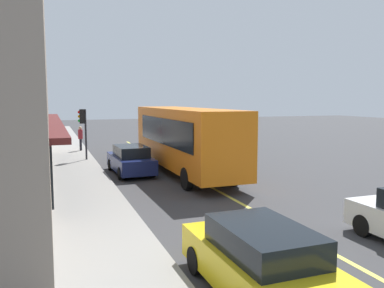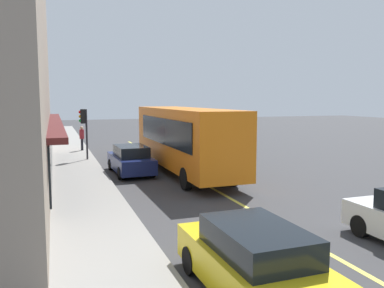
{
  "view_description": "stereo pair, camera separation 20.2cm",
  "coord_description": "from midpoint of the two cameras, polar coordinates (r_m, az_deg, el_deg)",
  "views": [
    {
      "loc": [
        -18.9,
        6.81,
        3.99
      ],
      "look_at": [
        0.85,
        -0.32,
        1.6
      ],
      "focal_mm": 37.09,
      "sensor_mm": 36.0,
      "label": 1
    },
    {
      "loc": [
        -18.96,
        6.62,
        3.99
      ],
      "look_at": [
        0.85,
        -0.32,
        1.6
      ],
      "focal_mm": 37.09,
      "sensor_mm": 36.0,
      "label": 2
    }
  ],
  "objects": [
    {
      "name": "traffic_light",
      "position": [
        25.98,
        -15.63,
        3.04
      ],
      "size": [
        0.3,
        0.52,
        3.2
      ],
      "color": "#2D2D33",
      "rests_on": "sidewalk"
    },
    {
      "name": "sidewalk",
      "position": [
        19.37,
        -15.85,
        -5.42
      ],
      "size": [
        80.0,
        2.71,
        0.15
      ],
      "primitive_type": "cube",
      "color": "gray",
      "rests_on": "ground"
    },
    {
      "name": "bus",
      "position": [
        20.99,
        -1.38,
        1.01
      ],
      "size": [
        11.15,
        2.68,
        3.5
      ],
      "color": "orange",
      "rests_on": "ground"
    },
    {
      "name": "lane_centre_stripe",
      "position": [
        20.48,
        -0.32,
        -4.73
      ],
      "size": [
        36.0,
        0.16,
        0.01
      ],
      "primitive_type": "cube",
      "color": "#D8D14C",
      "rests_on": "ground"
    },
    {
      "name": "pedestrian_waiting",
      "position": [
        30.79,
        -15.93,
        1.13
      ],
      "size": [
        0.34,
        0.34,
        1.81
      ],
      "color": "black",
      "rests_on": "sidewalk"
    },
    {
      "name": "car_yellow",
      "position": [
        8.38,
        9.07,
        -16.4
      ],
      "size": [
        4.32,
        1.9,
        1.52
      ],
      "color": "yellow",
      "rests_on": "ground"
    },
    {
      "name": "ground",
      "position": [
        20.48,
        -0.32,
        -4.74
      ],
      "size": [
        120.0,
        120.0,
        0.0
      ],
      "primitive_type": "plane",
      "color": "#38383A"
    },
    {
      "name": "car_navy",
      "position": [
        21.45,
        -9.08,
        -2.3
      ],
      "size": [
        4.35,
        1.96,
        1.52
      ],
      "color": "navy",
      "rests_on": "ground"
    }
  ]
}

